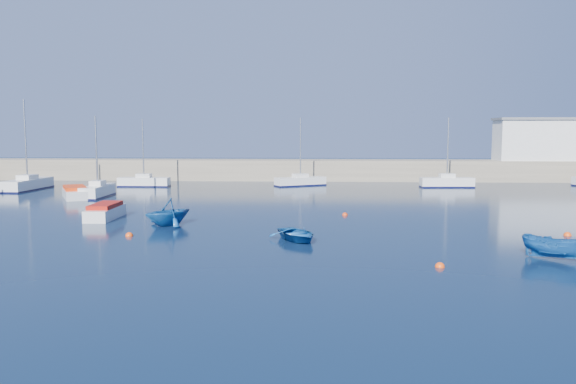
{
  "coord_description": "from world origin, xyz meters",
  "views": [
    {
      "loc": [
        2.63,
        -25.65,
        6.07
      ],
      "look_at": [
        0.4,
        16.42,
        1.6
      ],
      "focal_mm": 35.0,
      "sensor_mm": 36.0,
      "label": 1
    }
  ],
  "objects_px": {
    "sailboat_6": "(300,181)",
    "dinghy_right": "(556,247)",
    "sailboat_7": "(447,182)",
    "sailboat_4": "(28,184)",
    "dinghy_center": "(297,234)",
    "sailboat_5": "(144,181)",
    "dinghy_left": "(168,212)",
    "motorboat_1": "(105,211)",
    "motorboat_2": "(75,192)",
    "harbor_office": "(538,140)",
    "sailboat_3": "(98,191)"
  },
  "relations": [
    {
      "from": "motorboat_1",
      "to": "dinghy_left",
      "type": "relative_size",
      "value": 1.33
    },
    {
      "from": "sailboat_4",
      "to": "motorboat_1",
      "type": "bearing_deg",
      "value": -48.86
    },
    {
      "from": "sailboat_5",
      "to": "motorboat_1",
      "type": "distance_m",
      "value": 23.91
    },
    {
      "from": "sailboat_4",
      "to": "dinghy_left",
      "type": "relative_size",
      "value": 2.79
    },
    {
      "from": "sailboat_4",
      "to": "dinghy_left",
      "type": "height_order",
      "value": "sailboat_4"
    },
    {
      "from": "dinghy_left",
      "to": "dinghy_right",
      "type": "bearing_deg",
      "value": 17.59
    },
    {
      "from": "sailboat_6",
      "to": "sailboat_7",
      "type": "relative_size",
      "value": 1.0
    },
    {
      "from": "sailboat_6",
      "to": "sailboat_7",
      "type": "xyz_separation_m",
      "value": [
        16.36,
        -0.93,
        0.06
      ]
    },
    {
      "from": "sailboat_6",
      "to": "sailboat_3",
      "type": "bearing_deg",
      "value": 94.7
    },
    {
      "from": "sailboat_4",
      "to": "sailboat_5",
      "type": "bearing_deg",
      "value": 22.7
    },
    {
      "from": "dinghy_center",
      "to": "sailboat_7",
      "type": "bearing_deg",
      "value": 36.14
    },
    {
      "from": "harbor_office",
      "to": "sailboat_7",
      "type": "distance_m",
      "value": 16.2
    },
    {
      "from": "dinghy_left",
      "to": "sailboat_7",
      "type": "bearing_deg",
      "value": 88.53
    },
    {
      "from": "dinghy_right",
      "to": "sailboat_5",
      "type": "bearing_deg",
      "value": 76.07
    },
    {
      "from": "sailboat_5",
      "to": "dinghy_center",
      "type": "bearing_deg",
      "value": -149.32
    },
    {
      "from": "sailboat_6",
      "to": "dinghy_center",
      "type": "bearing_deg",
      "value": 152.79
    },
    {
      "from": "sailboat_5",
      "to": "sailboat_6",
      "type": "xyz_separation_m",
      "value": [
        17.6,
        1.93,
        -0.03
      ]
    },
    {
      "from": "sailboat_6",
      "to": "motorboat_1",
      "type": "bearing_deg",
      "value": 124.2
    },
    {
      "from": "dinghy_center",
      "to": "dinghy_left",
      "type": "distance_m",
      "value": 9.83
    },
    {
      "from": "harbor_office",
      "to": "dinghy_center",
      "type": "distance_m",
      "value": 49.71
    },
    {
      "from": "harbor_office",
      "to": "sailboat_6",
      "type": "height_order",
      "value": "sailboat_6"
    },
    {
      "from": "sailboat_7",
      "to": "motorboat_1",
      "type": "height_order",
      "value": "sailboat_7"
    },
    {
      "from": "sailboat_7",
      "to": "dinghy_center",
      "type": "bearing_deg",
      "value": 150.92
    },
    {
      "from": "sailboat_7",
      "to": "dinghy_left",
      "type": "bearing_deg",
      "value": 135.28
    },
    {
      "from": "sailboat_6",
      "to": "dinghy_right",
      "type": "bearing_deg",
      "value": 171.3
    },
    {
      "from": "harbor_office",
      "to": "sailboat_3",
      "type": "relative_size",
      "value": 1.31
    },
    {
      "from": "dinghy_right",
      "to": "motorboat_1",
      "type": "bearing_deg",
      "value": 100.99
    },
    {
      "from": "motorboat_2",
      "to": "motorboat_1",
      "type": "bearing_deg",
      "value": -86.8
    },
    {
      "from": "sailboat_3",
      "to": "dinghy_right",
      "type": "xyz_separation_m",
      "value": [
        32.17,
        -24.57,
        -0.02
      ]
    },
    {
      "from": "sailboat_7",
      "to": "motorboat_1",
      "type": "distance_m",
      "value": 38.25
    },
    {
      "from": "motorboat_1",
      "to": "dinghy_center",
      "type": "bearing_deg",
      "value": -29.49
    },
    {
      "from": "dinghy_right",
      "to": "harbor_office",
      "type": "bearing_deg",
      "value": 14.84
    },
    {
      "from": "sailboat_6",
      "to": "sailboat_7",
      "type": "bearing_deg",
      "value": -121.89
    },
    {
      "from": "sailboat_6",
      "to": "sailboat_7",
      "type": "height_order",
      "value": "sailboat_6"
    },
    {
      "from": "sailboat_3",
      "to": "motorboat_1",
      "type": "relative_size",
      "value": 1.68
    },
    {
      "from": "harbor_office",
      "to": "dinghy_right",
      "type": "bearing_deg",
      "value": -109.68
    },
    {
      "from": "sailboat_7",
      "to": "dinghy_left",
      "type": "xyz_separation_m",
      "value": [
        -24.17,
        -27.16,
        0.29
      ]
    },
    {
      "from": "dinghy_center",
      "to": "sailboat_6",
      "type": "bearing_deg",
      "value": 63.59
    },
    {
      "from": "dinghy_left",
      "to": "dinghy_right",
      "type": "relative_size",
      "value": 1.09
    },
    {
      "from": "sailboat_4",
      "to": "sailboat_6",
      "type": "distance_m",
      "value": 29.47
    },
    {
      "from": "sailboat_4",
      "to": "dinghy_center",
      "type": "bearing_deg",
      "value": -40.15
    },
    {
      "from": "motorboat_1",
      "to": "dinghy_right",
      "type": "distance_m",
      "value": 28.83
    },
    {
      "from": "sailboat_4",
      "to": "motorboat_1",
      "type": "distance_m",
      "value": 24.83
    },
    {
      "from": "sailboat_7",
      "to": "dinghy_right",
      "type": "relative_size",
      "value": 2.48
    },
    {
      "from": "sailboat_4",
      "to": "motorboat_2",
      "type": "xyz_separation_m",
      "value": [
        8.2,
        -6.98,
        -0.12
      ]
    },
    {
      "from": "dinghy_center",
      "to": "dinghy_right",
      "type": "relative_size",
      "value": 1.09
    },
    {
      "from": "sailboat_6",
      "to": "dinghy_right",
      "type": "height_order",
      "value": "sailboat_6"
    },
    {
      "from": "sailboat_3",
      "to": "dinghy_left",
      "type": "height_order",
      "value": "sailboat_3"
    },
    {
      "from": "harbor_office",
      "to": "dinghy_right",
      "type": "relative_size",
      "value": 3.2
    },
    {
      "from": "harbor_office",
      "to": "dinghy_right",
      "type": "xyz_separation_m",
      "value": [
        -15.95,
        -44.58,
        -4.5
      ]
    }
  ]
}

